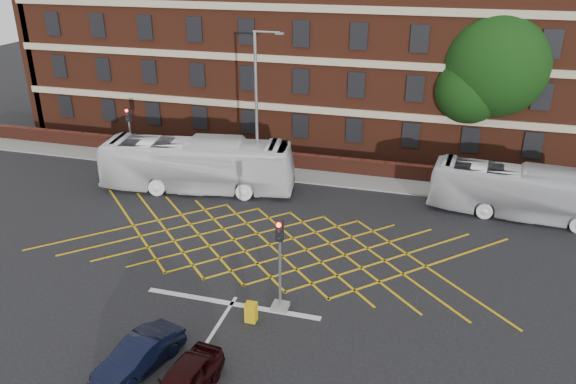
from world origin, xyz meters
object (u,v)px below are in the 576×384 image
(utility_cabinet, at_px, (251,312))
(traffic_light_near, at_px, (280,274))
(car_navy, at_px, (139,355))
(direction_signs, at_px, (136,145))
(bus_right, at_px, (526,193))
(street_lamp, at_px, (258,137))
(traffic_light_far, at_px, (131,143))
(deciduous_tree, at_px, (494,72))
(car_maroon, at_px, (184,381))
(bus_left, at_px, (197,165))

(utility_cabinet, bearing_deg, traffic_light_near, 51.88)
(car_navy, relative_size, direction_signs, 1.70)
(bus_right, bearing_deg, utility_cabinet, 144.39)
(street_lamp, bearing_deg, traffic_light_far, 172.26)
(deciduous_tree, distance_m, utility_cabinet, 24.52)
(traffic_light_far, bearing_deg, car_maroon, -55.80)
(bus_right, height_order, car_navy, bus_right)
(bus_right, xyz_separation_m, traffic_light_near, (-10.91, -12.46, 0.28))
(deciduous_tree, bearing_deg, traffic_light_near, -113.41)
(car_maroon, distance_m, street_lamp, 18.42)
(deciduous_tree, bearing_deg, bus_right, -75.50)
(traffic_light_far, bearing_deg, street_lamp, -7.74)
(utility_cabinet, bearing_deg, bus_right, 49.04)
(utility_cabinet, bearing_deg, bus_left, 122.70)
(car_navy, bearing_deg, bus_left, 122.66)
(traffic_light_far, height_order, direction_signs, traffic_light_far)
(traffic_light_far, bearing_deg, traffic_light_near, -42.22)
(car_navy, relative_size, traffic_light_near, 0.87)
(direction_signs, bearing_deg, car_navy, -60.05)
(street_lamp, bearing_deg, deciduous_tree, 31.04)
(deciduous_tree, relative_size, utility_cabinet, 12.41)
(bus_right, xyz_separation_m, traffic_light_far, (-25.72, 0.97, 0.28))
(bus_left, xyz_separation_m, bus_right, (19.62, 1.48, -0.20))
(bus_right, distance_m, street_lamp, 16.05)
(traffic_light_near, relative_size, traffic_light_far, 1.00)
(direction_signs, height_order, utility_cabinet, direction_signs)
(bus_left, xyz_separation_m, traffic_light_far, (-6.10, 2.45, 0.07))
(car_maroon, relative_size, deciduous_tree, 0.34)
(car_navy, relative_size, traffic_light_far, 0.87)
(traffic_light_near, height_order, traffic_light_far, same)
(traffic_light_near, xyz_separation_m, street_lamp, (-5.01, 12.10, 1.73))
(car_navy, bearing_deg, deciduous_tree, 79.30)
(traffic_light_far, bearing_deg, direction_signs, 101.17)
(traffic_light_far, relative_size, utility_cabinet, 4.95)
(car_navy, xyz_separation_m, deciduous_tree, (12.76, 25.43, 6.06))
(direction_signs, bearing_deg, deciduous_tree, 14.77)
(car_navy, height_order, traffic_light_near, traffic_light_near)
(bus_left, relative_size, direction_signs, 5.52)
(car_maroon, height_order, direction_signs, direction_signs)
(car_navy, bearing_deg, utility_cabinet, 67.86)
(car_navy, distance_m, direction_signs, 22.12)
(car_navy, xyz_separation_m, traffic_light_near, (3.91, 4.99, 1.15))
(bus_left, height_order, traffic_light_near, traffic_light_near)
(car_navy, distance_m, traffic_light_near, 6.44)
(car_maroon, xyz_separation_m, utility_cabinet, (0.82, 4.64, -0.20))
(car_maroon, height_order, deciduous_tree, deciduous_tree)
(car_navy, distance_m, deciduous_tree, 29.09)
(bus_left, relative_size, bus_right, 1.14)
(bus_right, distance_m, traffic_light_near, 16.56)
(deciduous_tree, relative_size, direction_signs, 4.88)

